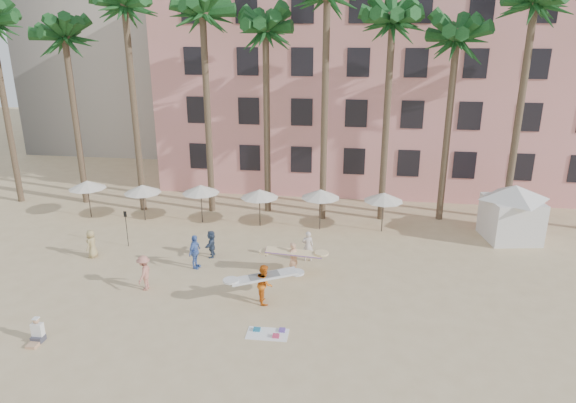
% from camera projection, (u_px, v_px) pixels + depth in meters
% --- Properties ---
extents(ground, '(120.00, 120.00, 0.00)m').
position_uv_depth(ground, '(228.00, 330.00, 22.36)').
color(ground, '#D1B789').
rests_on(ground, ground).
extents(pink_hotel, '(35.00, 14.00, 16.00)m').
position_uv_depth(pink_hotel, '(382.00, 84.00, 43.26)').
color(pink_hotel, pink).
rests_on(pink_hotel, ground).
extents(palm_row, '(44.40, 5.40, 16.30)m').
position_uv_depth(palm_row, '(288.00, 20.00, 32.21)').
color(palm_row, brown).
rests_on(palm_row, ground).
extents(umbrella_row, '(22.50, 2.70, 2.73)m').
position_uv_depth(umbrella_row, '(230.00, 191.00, 33.74)').
color(umbrella_row, '#332B23').
rests_on(umbrella_row, ground).
extents(cabana, '(5.19, 5.19, 3.50)m').
position_uv_depth(cabana, '(513.00, 208.00, 31.42)').
color(cabana, silver).
rests_on(cabana, ground).
extents(beach_towel, '(1.81, 1.03, 0.14)m').
position_uv_depth(beach_towel, '(269.00, 333.00, 22.07)').
color(beach_towel, white).
rests_on(beach_towel, ground).
extents(carrier_yellow, '(2.99, 0.97, 1.79)m').
position_uv_depth(carrier_yellow, '(294.00, 257.00, 27.17)').
color(carrier_yellow, tan).
rests_on(carrier_yellow, ground).
extents(carrier_white, '(3.22, 1.93, 1.94)m').
position_uv_depth(carrier_white, '(264.00, 283.00, 24.34)').
color(carrier_white, orange).
rests_on(carrier_white, ground).
extents(beachgoers, '(12.92, 5.62, 1.92)m').
position_uv_depth(beachgoers, '(181.00, 254.00, 27.80)').
color(beachgoers, '#577DCC').
rests_on(beachgoers, ground).
extents(paddle, '(0.18, 0.04, 2.23)m').
position_uv_depth(paddle, '(126.00, 224.00, 30.55)').
color(paddle, black).
rests_on(paddle, ground).
extents(seated_man, '(0.48, 0.83, 1.08)m').
position_uv_depth(seated_man, '(37.00, 334.00, 21.42)').
color(seated_man, '#3F3F4C').
rests_on(seated_man, ground).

